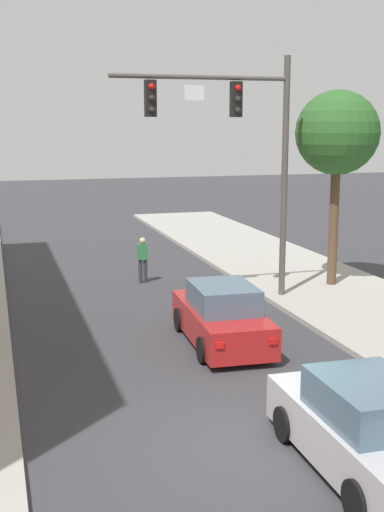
{
  "coord_description": "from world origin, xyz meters",
  "views": [
    {
      "loc": [
        -4.24,
        -10.31,
        5.58
      ],
      "look_at": [
        0.97,
        7.2,
        2.0
      ],
      "focal_mm": 47.17,
      "sensor_mm": 36.0,
      "label": 1
    }
  ],
  "objects_px": {
    "traffic_signal_mast": "(239,134)",
    "street_tree_second": "(337,134)",
    "car_following_silver": "(365,430)",
    "pedestrian_crossing_road": "(143,258)",
    "car_lead_red": "(222,317)"
  },
  "relations": [
    {
      "from": "car_lead_red",
      "to": "pedestrian_crossing_road",
      "type": "distance_m",
      "value": 7.31
    },
    {
      "from": "car_lead_red",
      "to": "traffic_signal_mast",
      "type": "bearing_deg",
      "value": 64.16
    },
    {
      "from": "car_lead_red",
      "to": "car_following_silver",
      "type": "xyz_separation_m",
      "value": [
        0.1,
        -6.82,
        0.0
      ]
    },
    {
      "from": "traffic_signal_mast",
      "to": "street_tree_second",
      "type": "xyz_separation_m",
      "value": [
        3.8,
        0.86,
        -0.04
      ]
    },
    {
      "from": "traffic_signal_mast",
      "to": "car_following_silver",
      "type": "xyz_separation_m",
      "value": [
        -1.72,
        -10.59,
        -4.57
      ]
    },
    {
      "from": "traffic_signal_mast",
      "to": "car_following_silver",
      "type": "relative_size",
      "value": 1.76
    },
    {
      "from": "traffic_signal_mast",
      "to": "street_tree_second",
      "type": "bearing_deg",
      "value": 12.7
    },
    {
      "from": "car_following_silver",
      "to": "pedestrian_crossing_road",
      "type": "xyz_separation_m",
      "value": [
        -0.56,
        14.12,
        0.19
      ]
    },
    {
      "from": "traffic_signal_mast",
      "to": "car_lead_red",
      "type": "relative_size",
      "value": 1.74
    },
    {
      "from": "pedestrian_crossing_road",
      "to": "street_tree_second",
      "type": "relative_size",
      "value": 0.25
    },
    {
      "from": "traffic_signal_mast",
      "to": "street_tree_second",
      "type": "relative_size",
      "value": 1.14
    },
    {
      "from": "pedestrian_crossing_road",
      "to": "street_tree_second",
      "type": "bearing_deg",
      "value": -23.73
    },
    {
      "from": "traffic_signal_mast",
      "to": "pedestrian_crossing_road",
      "type": "bearing_deg",
      "value": 122.94
    },
    {
      "from": "car_lead_red",
      "to": "street_tree_second",
      "type": "relative_size",
      "value": 0.66
    },
    {
      "from": "car_following_silver",
      "to": "pedestrian_crossing_road",
      "type": "distance_m",
      "value": 14.13
    }
  ]
}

